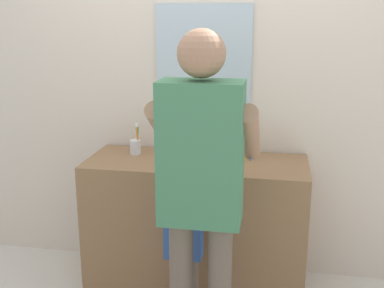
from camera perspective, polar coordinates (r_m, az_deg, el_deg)
The scene contains 8 objects.
back_wall at distance 3.20m, azimuth 1.50°, elevation 8.15°, with size 4.40×0.10×2.70m.
vanity_cabinet at distance 3.14m, azimuth 0.49°, elevation -9.52°, with size 1.38×0.54×0.86m, color olive.
sink_basin at distance 2.95m, azimuth 0.45°, elevation -1.08°, with size 0.34×0.34×0.11m.
faucet at distance 3.14m, azimuth 1.08°, elevation 0.38°, with size 0.18×0.14×0.18m.
toothbrush_cup at distance 3.14m, azimuth -6.71°, elevation -0.25°, with size 0.07×0.07×0.21m.
soap_bottle at distance 3.01m, azimuth 6.04°, elevation -0.65°, with size 0.06×0.06×0.17m.
child_toddler at distance 2.74m, azimuth -0.95°, elevation -10.75°, with size 0.28×0.28×0.91m.
adult_parent at distance 2.27m, azimuth 1.13°, elevation -3.56°, with size 0.52×0.55×1.68m.
Camera 1 is at (0.48, -2.52, 1.74)m, focal length 44.89 mm.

